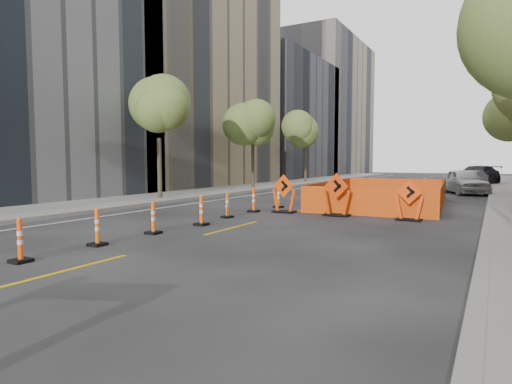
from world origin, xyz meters
The scene contains 22 objects.
ground_plane centered at (0.00, 0.00, 0.00)m, with size 140.00×140.00×0.00m, color black.
sidewalk_left centered at (-9.00, 12.00, 0.07)m, with size 4.00×90.00×0.15m, color gray.
bld_left_c centered at (-17.00, 20.80, 13.00)m, with size 12.00×18.00×26.00m, color tan.
bld_left_d centered at (-17.00, 39.20, 7.00)m, with size 12.00×16.00×14.00m, color #4C4C51.
bld_left_e centered at (-17.00, 55.60, 10.00)m, with size 12.00×20.00×20.00m, color gray.
tree_l_b centered at (-8.40, 10.00, 4.53)m, with size 2.80×2.80×5.95m.
tree_l_c centered at (-8.40, 20.00, 4.53)m, with size 2.80×2.80×5.95m.
tree_l_d centered at (-8.40, 30.00, 4.53)m, with size 2.80×2.80×5.95m.
channelizer_1 centered at (-1.42, -2.03, 0.47)m, with size 0.37×0.37×0.94m, color #FF480A, non-canonical shape.
channelizer_2 centered at (-1.44, -0.04, 0.47)m, with size 0.37×0.37×0.94m, color #FF5A0A, non-canonical shape.
channelizer_3 centered at (-1.43, 1.95, 0.48)m, with size 0.38×0.38×0.96m, color #FF5D0A, non-canonical shape.
channelizer_4 centered at (-1.19, 3.93, 0.50)m, with size 0.39×0.39×1.00m, color #FC5A0A, non-canonical shape.
channelizer_5 centered at (-1.47, 5.92, 0.46)m, with size 0.36×0.36×0.93m, color orange, non-canonical shape.
channelizer_6 centered at (-1.47, 7.91, 0.52)m, with size 0.41×0.41×1.04m, color #FF480A, non-canonical shape.
channelizer_7 centered at (-1.32, 9.89, 0.50)m, with size 0.39×0.39×1.00m, color #FF5F0A, non-canonical shape.
chevron_sign_left centered at (-0.32, 8.37, 0.78)m, with size 1.04×0.62×1.56m, color #DD4409, non-canonical shape.
chevron_sign_center centered at (1.91, 8.36, 0.82)m, with size 1.10×0.66×1.64m, color red, non-canonical shape.
chevron_sign_right centered at (4.55, 8.39, 0.73)m, with size 0.97×0.58×1.45m, color #FA3F0A, non-canonical shape.
safety_fence centered at (2.56, 13.27, 0.55)m, with size 5.15×8.76×1.10m, color orange, non-canonical shape.
parked_car_near centered at (5.45, 22.75, 0.79)m, with size 1.87×4.65×1.59m, color silver.
parked_car_mid centered at (5.42, 27.78, 0.69)m, with size 1.47×4.20×1.38m, color gray.
parked_car_far centered at (5.77, 33.37, 0.84)m, with size 2.35×5.78×1.68m, color black.
Camera 1 is at (7.15, -7.29, 2.13)m, focal length 30.00 mm.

